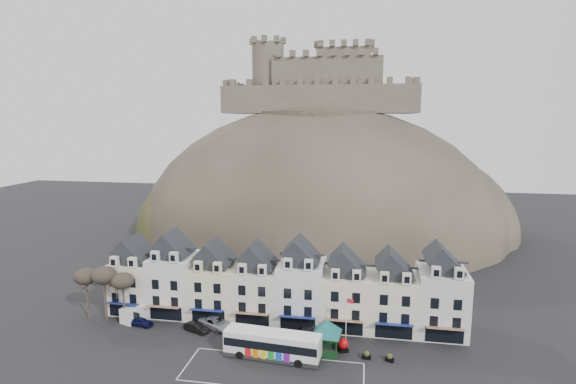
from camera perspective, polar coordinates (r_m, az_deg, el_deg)
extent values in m
plane|color=black|center=(58.72, -4.24, -22.22)|extent=(300.00, 300.00, 0.00)
cube|color=silver|center=(59.37, -1.91, -21.81)|extent=(22.00, 7.50, 0.01)
cube|color=#F0E5D0|center=(78.68, -18.64, -11.01)|extent=(6.80, 8.00, 8.00)
cube|color=#22252A|center=(77.07, -18.85, -7.38)|extent=(6.80, 5.76, 2.80)
cube|color=#F0E5D0|center=(74.92, -21.18, -8.23)|extent=(1.20, 0.80, 1.60)
cube|color=#F0E5D0|center=(73.45, -19.16, -8.47)|extent=(1.20, 0.80, 1.60)
cube|color=black|center=(76.41, -20.01, -13.89)|extent=(5.10, 0.06, 2.20)
cube|color=navy|center=(75.39, -20.33, -13.16)|extent=(5.10, 1.29, 0.43)
cube|color=white|center=(75.57, -14.05, -11.16)|extent=(6.80, 8.00, 9.20)
cube|color=#22252A|center=(73.76, -14.23, -6.94)|extent=(6.80, 5.76, 2.80)
cube|color=white|center=(71.37, -16.51, -7.84)|extent=(1.20, 0.80, 1.60)
cube|color=white|center=(70.11, -14.30, -8.05)|extent=(1.20, 0.80, 1.60)
cube|color=black|center=(73.42, -15.25, -14.62)|extent=(5.10, 0.06, 2.20)
cube|color=maroon|center=(72.35, -15.53, -13.88)|extent=(5.10, 1.29, 0.43)
cube|color=#EFE8B9|center=(73.39, -9.06, -12.12)|extent=(6.80, 8.00, 8.00)
cube|color=#22252A|center=(71.66, -9.17, -8.25)|extent=(6.80, 5.76, 2.80)
cube|color=#EFE8B9|center=(69.04, -11.33, -9.26)|extent=(1.20, 0.80, 1.60)
cube|color=#EFE8B9|center=(68.05, -8.95, -9.47)|extent=(1.20, 0.80, 1.60)
cube|color=black|center=(70.95, -10.09, -15.30)|extent=(5.10, 0.06, 2.20)
cube|color=navy|center=(69.85, -10.32, -14.55)|extent=(5.10, 1.29, 0.43)
cube|color=silver|center=(71.57, -3.78, -12.59)|extent=(6.80, 8.00, 8.00)
cube|color=#22252A|center=(69.79, -3.82, -8.63)|extent=(6.80, 5.76, 2.80)
cube|color=silver|center=(66.96, -5.82, -9.72)|extent=(1.20, 0.80, 1.60)
cube|color=silver|center=(66.24, -3.29, -9.90)|extent=(1.20, 0.80, 1.60)
cube|color=black|center=(69.06, -4.57, -15.89)|extent=(5.10, 0.06, 2.20)
cube|color=maroon|center=(67.93, -4.73, -15.14)|extent=(5.10, 1.29, 0.43)
cube|color=white|center=(70.13, 1.76, -12.52)|extent=(6.80, 8.00, 9.20)
cube|color=#22252A|center=(68.19, 1.78, -7.99)|extent=(6.80, 5.76, 2.80)
cube|color=white|center=(65.12, 0.00, -9.11)|extent=(1.20, 0.80, 1.60)
cube|color=white|center=(64.69, 2.65, -9.25)|extent=(1.20, 0.80, 1.60)
cube|color=black|center=(67.81, 1.23, -16.36)|extent=(5.10, 0.06, 2.20)
cube|color=navy|center=(66.66, 1.15, -15.60)|extent=(5.10, 1.29, 0.43)
cube|color=white|center=(69.80, 7.44, -13.24)|extent=(6.80, 8.00, 8.00)
cube|color=#22252A|center=(67.98, 7.53, -9.19)|extent=(6.80, 5.76, 2.80)
cube|color=white|center=(64.75, 6.04, -10.40)|extent=(1.20, 0.80, 1.60)
cube|color=white|center=(64.64, 8.73, -10.49)|extent=(1.20, 0.80, 1.60)
cube|color=black|center=(67.23, 7.22, -16.68)|extent=(5.10, 0.06, 2.20)
cube|color=maroon|center=(66.06, 7.22, -15.92)|extent=(5.10, 1.29, 0.43)
cube|color=#EEE6CF|center=(69.89, 13.17, -13.38)|extent=(6.80, 8.00, 8.00)
cube|color=#22252A|center=(68.08, 13.34, -9.34)|extent=(6.80, 5.76, 2.80)
cube|color=#EEE6CF|center=(64.69, 12.16, -10.58)|extent=(1.20, 0.80, 1.60)
cube|color=#EEE6CF|center=(64.90, 14.85, -10.62)|extent=(1.20, 0.80, 1.60)
cube|color=black|center=(67.33, 13.27, -16.82)|extent=(5.10, 0.06, 2.20)
cube|color=navy|center=(66.17, 13.35, -16.07)|extent=(5.10, 1.29, 0.43)
cube|color=silver|center=(70.42, 18.86, -12.95)|extent=(6.80, 8.00, 9.20)
cube|color=#22252A|center=(68.48, 19.12, -8.44)|extent=(6.80, 5.76, 2.80)
cube|color=silver|center=(64.96, 18.28, -9.64)|extent=(1.20, 0.80, 1.60)
cube|color=silver|center=(65.48, 20.91, -9.64)|extent=(1.20, 0.80, 1.60)
cube|color=black|center=(68.11, 19.24, -16.79)|extent=(5.10, 0.06, 2.20)
cube|color=maroon|center=(66.96, 19.40, -16.04)|extent=(5.10, 1.29, 0.43)
ellipsoid|color=#322D27|center=(123.00, 3.79, -5.14)|extent=(96.00, 76.00, 68.00)
ellipsoid|color=#2E351A|center=(121.58, -6.93, -5.36)|extent=(52.00, 44.00, 42.00)
ellipsoid|color=#322D27|center=(126.74, 14.88, -5.00)|extent=(56.00, 48.00, 46.00)
ellipsoid|color=#2E351A|center=(110.12, 0.91, -6.85)|extent=(40.00, 28.00, 28.00)
ellipsoid|color=#322D27|center=(110.81, 8.30, -6.85)|extent=(36.00, 28.00, 24.00)
cylinder|color=#322D27|center=(119.11, 3.95, 9.46)|extent=(30.00, 30.00, 3.00)
cube|color=#5D5647|center=(115.23, 3.76, 11.70)|extent=(48.00, 2.20, 7.00)
cube|color=#5D5647|center=(135.11, 4.71, 11.34)|extent=(48.00, 2.20, 7.00)
cube|color=#5D5647|center=(129.80, -6.54, 11.39)|extent=(2.20, 22.00, 7.00)
cube|color=#5D5647|center=(125.05, 15.50, 11.20)|extent=(2.20, 22.00, 7.00)
cube|color=#5D5647|center=(125.31, 5.24, 14.01)|extent=(28.00, 18.00, 10.00)
cube|color=#5D5647|center=(127.16, 7.19, 14.59)|extent=(14.00, 12.00, 13.00)
cylinder|color=#5D5647|center=(123.77, -2.55, 14.10)|extent=(8.40, 8.40, 18.00)
cylinder|color=silver|center=(128.31, 7.27, 18.59)|extent=(0.16, 0.16, 5.00)
cylinder|color=#3E3027|center=(77.33, -24.06, -12.61)|extent=(0.32, 0.32, 5.74)
ellipsoid|color=#383028|center=(75.95, -24.27, -9.73)|extent=(3.61, 3.61, 2.54)
cylinder|color=#3E3027|center=(75.70, -22.13, -12.84)|extent=(0.32, 0.32, 6.02)
ellipsoid|color=#383028|center=(74.24, -22.34, -9.76)|extent=(3.78, 3.78, 2.67)
cylinder|color=#3E3027|center=(74.32, -20.10, -13.37)|extent=(0.32, 0.32, 5.46)
ellipsoid|color=#383028|center=(72.94, -20.28, -10.54)|extent=(3.43, 3.43, 2.42)
cube|color=#262628|center=(61.93, -1.98, -19.96)|extent=(12.76, 3.98, 0.57)
cube|color=white|center=(61.14, -1.99, -18.60)|extent=(12.76, 3.92, 2.88)
cube|color=black|center=(61.06, -1.99, -18.47)|extent=(12.51, 3.99, 1.08)
cube|color=white|center=(60.54, -2.00, -17.51)|extent=(12.50, 3.79, 0.29)
cube|color=orange|center=(59.31, 4.07, -18.35)|extent=(0.19, 1.37, 0.32)
cylinder|color=black|center=(59.94, 1.33, -20.91)|extent=(1.12, 0.46, 1.10)
cylinder|color=black|center=(62.12, 1.92, -19.75)|extent=(1.12, 0.46, 1.10)
cylinder|color=black|center=(61.97, -6.13, -19.87)|extent=(1.12, 0.46, 1.10)
cylinder|color=black|center=(64.09, -5.26, -18.81)|extent=(1.12, 0.46, 1.10)
cube|color=black|center=(64.28, 3.78, -17.88)|extent=(0.18, 0.18, 2.66)
cube|color=black|center=(63.86, 6.55, -18.11)|extent=(0.18, 0.18, 2.66)
cube|color=black|center=(61.68, 3.23, -19.12)|extent=(0.18, 0.18, 2.66)
cube|color=black|center=(61.25, 6.14, -19.38)|extent=(0.18, 0.18, 2.66)
cube|color=black|center=(62.13, 4.94, -17.53)|extent=(3.93, 3.93, 0.13)
cone|color=#124F4D|center=(61.69, 4.96, -16.71)|extent=(7.31, 7.31, 1.99)
cube|color=black|center=(63.89, 7.00, -19.23)|extent=(1.56, 1.56, 0.46)
sphere|color=#B90A0E|center=(63.49, 7.02, -18.57)|extent=(1.44, 1.44, 1.44)
cylinder|color=silver|center=(63.60, 7.39, -16.01)|extent=(0.11, 0.11, 7.12)
cube|color=red|center=(62.22, 7.88, -13.57)|extent=(0.94, 0.32, 0.62)
cube|color=white|center=(75.52, -18.58, -14.20)|extent=(3.67, 5.53, 2.33)
cube|color=black|center=(75.35, -18.60, -13.89)|extent=(2.03, 0.73, 1.00)
cube|color=black|center=(62.56, 12.76, -20.03)|extent=(1.18, 0.91, 0.53)
sphere|color=#2E351A|center=(62.35, 12.78, -19.69)|extent=(0.74, 0.74, 0.74)
cube|color=black|center=(62.56, 9.94, -19.92)|extent=(1.15, 0.64, 0.55)
sphere|color=#2E351A|center=(62.34, 9.95, -19.57)|extent=(0.77, 0.77, 0.77)
imported|color=#0B0F3A|center=(73.26, -18.15, -15.38)|extent=(3.96, 2.16, 1.28)
imported|color=black|center=(69.44, -11.53, -16.50)|extent=(4.24, 2.81, 1.32)
imported|color=#A5A7AD|center=(70.04, -9.19, -16.09)|extent=(6.02, 4.59, 1.54)
imported|color=white|center=(67.19, -4.06, -17.27)|extent=(4.57, 2.30, 1.27)
imported|color=#580705|center=(66.82, -0.97, -17.41)|extent=(3.81, 1.75, 1.26)
imported|color=black|center=(67.82, 3.51, -16.99)|extent=(4.17, 2.47, 1.30)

